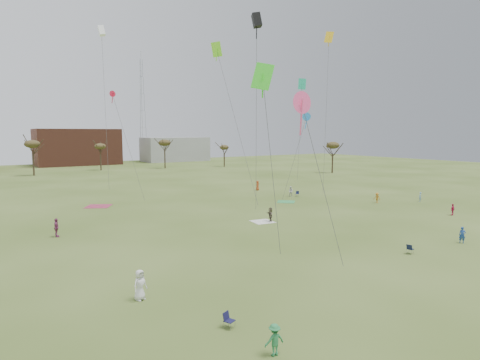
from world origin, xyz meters
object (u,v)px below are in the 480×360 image
flyer_near_left (140,285)px  radio_tower (142,110)px  flyer_near_center (274,340)px  camp_chair_right (297,195)px  camp_chair_center (410,251)px  spectator_fore_a (453,210)px  camp_chair_left (229,323)px  flyer_near_right (462,235)px

flyer_near_left → radio_tower: bearing=50.6°
flyer_near_center → radio_tower: size_ratio=0.04×
flyer_near_center → camp_chair_right: size_ratio=1.81×
camp_chair_center → radio_tower: bearing=-20.1°
flyer_near_left → spectator_fore_a: size_ratio=1.31×
camp_chair_left → camp_chair_center: (20.62, 2.87, 0.00)m
spectator_fore_a → camp_chair_left: bearing=8.3°
camp_chair_right → flyer_near_center: bearing=-78.1°
camp_chair_left → camp_chair_right: same height
flyer_near_right → camp_chair_right: bearing=132.1°
camp_chair_right → radio_tower: bearing=139.3°
flyer_near_left → flyer_near_center: size_ratio=1.26×
flyer_near_left → camp_chair_right: bearing=16.7°
spectator_fore_a → camp_chair_center: spectator_fore_a is taller
flyer_near_left → flyer_near_right: size_ratio=1.24×
camp_chair_left → radio_tower: (43.12, 131.88, 18.95)m
flyer_near_center → camp_chair_center: size_ratio=1.81×
flyer_near_left → camp_chair_left: 6.95m
flyer_near_center → flyer_near_right: size_ratio=0.99×
flyer_near_left → camp_chair_right: size_ratio=2.28×
camp_chair_right → radio_tower: 100.81m
flyer_near_left → spectator_fore_a: flyer_near_left is taller
flyer_near_left → camp_chair_center: flyer_near_left is taller
flyer_near_left → camp_chair_right: 45.71m
spectator_fore_a → camp_chair_right: bearing=-80.7°
camp_chair_center → flyer_near_left: bearing=71.4°
flyer_near_center → camp_chair_left: flyer_near_center is taller
flyer_near_right → camp_chair_left: flyer_near_right is taller
camp_chair_left → flyer_near_left: bearing=90.8°
flyer_near_right → radio_tower: (15.16, 129.65, 18.41)m
camp_chair_right → radio_tower: (8.96, 98.61, 18.95)m
camp_chair_left → radio_tower: bearing=49.1°
flyer_near_center → camp_chair_left: 3.58m
flyer_near_right → camp_chair_center: flyer_near_right is taller
camp_chair_left → camp_chair_center: size_ratio=1.00×
camp_chair_right → camp_chair_center: bearing=-59.6°
flyer_near_right → radio_tower: size_ratio=0.04×
spectator_fore_a → camp_chair_center: bearing=14.3°
spectator_fore_a → radio_tower: (2.74, 121.81, 18.46)m
spectator_fore_a → camp_chair_center: 21.03m
spectator_fore_a → flyer_near_center: bearing=13.0°
spectator_fore_a → radio_tower: radio_tower is taller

